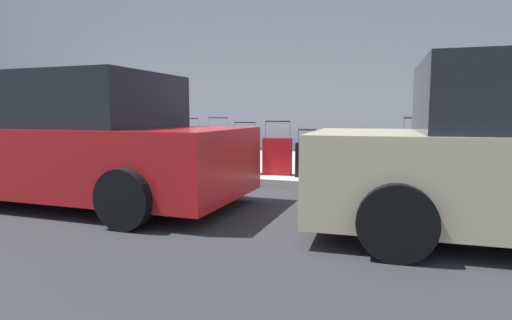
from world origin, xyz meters
name	(u,v)px	position (x,y,z in m)	size (l,w,h in m)	color
ground_plane	(184,183)	(0.00, 0.00, 0.00)	(40.00, 40.00, 0.00)	#28282B
sidewalk_curb	(238,163)	(0.00, -2.50, 0.07)	(18.00, 5.00, 0.14)	#9E9B93
building_facade_sidewalk_side	(291,3)	(0.00, -7.19, 4.72)	(24.00, 3.00, 9.44)	gray
suitcase_silver_0	(447,162)	(-4.18, -0.49, 0.47)	(0.46, 0.29, 0.95)	#9EA0A8
suitcase_maroon_1	(412,158)	(-3.68, -0.49, 0.51)	(0.36, 0.26, 1.01)	maroon
suitcase_teal_2	(376,160)	(-3.15, -0.52, 0.45)	(0.51, 0.23, 0.82)	#0F606B
suitcase_olive_3	(338,161)	(-2.56, -0.48, 0.42)	(0.48, 0.25, 0.79)	#59601E
suitcase_black_4	(307,160)	(-2.04, -0.50, 0.43)	(0.37, 0.24, 0.80)	black
suitcase_red_5	(277,156)	(-1.51, -0.56, 0.46)	(0.50, 0.22, 0.94)	red
suitcase_navy_6	(245,153)	(-0.94, -0.49, 0.50)	(0.46, 0.23, 0.92)	navy
suitcase_silver_7	(218,152)	(-0.39, -0.58, 0.50)	(0.43, 0.26, 1.00)	#9EA0A8
suitcase_maroon_8	(189,152)	(0.16, -0.49, 0.49)	(0.47, 0.21, 0.98)	maroon
suitcase_teal_9	(164,156)	(0.72, -0.54, 0.40)	(0.46, 0.26, 0.71)	#0F606B
suitcase_olive_10	(138,148)	(1.26, -0.49, 0.53)	(0.43, 0.25, 1.01)	#59601E
fire_hydrant	(110,147)	(1.94, -0.51, 0.53)	(0.39, 0.21, 0.75)	#99999E
bollard_post	(79,143)	(2.55, -0.36, 0.60)	(0.17, 0.17, 0.92)	brown
parked_car_red_1	(84,144)	(0.47, 1.82, 0.79)	(4.33, 2.10, 1.70)	#AD1619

